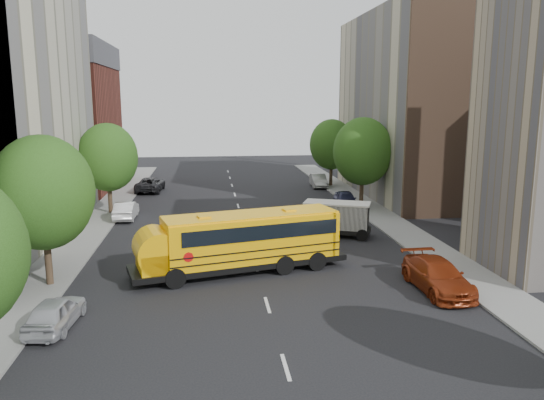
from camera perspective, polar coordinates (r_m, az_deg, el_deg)
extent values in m
plane|color=black|center=(33.16, -2.06, -6.08)|extent=(120.00, 120.00, 0.00)
cube|color=slate|center=(38.87, -19.91, -4.11)|extent=(3.00, 80.00, 0.12)
cube|color=slate|center=(40.40, 13.81, -3.22)|extent=(3.00, 80.00, 0.12)
cube|color=silver|center=(42.80, -3.20, -2.22)|extent=(0.15, 64.00, 0.01)
cube|color=maroon|center=(61.65, -21.50, 7.13)|extent=(10.00, 15.00, 13.00)
cube|color=#C3B997|center=(55.60, 15.10, 9.77)|extent=(10.00, 22.00, 18.00)
cube|color=brown|center=(45.57, 20.30, 9.34)|extent=(10.10, 0.30, 18.00)
cylinder|color=yellow|center=(67.51, 21.08, 16.78)|extent=(1.00, 1.00, 35.00)
cylinder|color=#38281C|center=(29.99, -22.93, -5.90)|extent=(0.36, 0.36, 2.88)
ellipsoid|color=#214211|center=(29.23, -23.43, 0.73)|extent=(5.12, 5.12, 5.89)
cylinder|color=#38281C|center=(47.10, -17.02, 0.26)|extent=(0.36, 0.36, 2.81)
ellipsoid|color=#214211|center=(46.63, -17.25, 4.41)|extent=(4.99, 4.99, 5.74)
cylinder|color=#38281C|center=(48.31, 9.60, 0.92)|extent=(0.36, 0.36, 2.95)
ellipsoid|color=#214211|center=(47.84, 9.73, 5.18)|extent=(5.25, 5.25, 6.04)
cylinder|color=#38281C|center=(59.79, 6.35, 2.77)|extent=(0.36, 0.36, 2.74)
ellipsoid|color=#214211|center=(59.42, 6.42, 5.96)|extent=(4.86, 4.86, 5.59)
cube|color=black|center=(30.06, -3.49, -6.69)|extent=(12.43, 5.72, 0.32)
cube|color=#FFB305|center=(29.90, -2.13, -3.97)|extent=(10.11, 5.07, 2.49)
cube|color=#FFB305|center=(28.80, -13.03, -6.39)|extent=(2.51, 2.90, 1.08)
cube|color=black|center=(28.62, -10.88, -3.71)|extent=(1.15, 2.55, 1.30)
cube|color=#FFB305|center=(29.60, -2.15, -1.59)|extent=(10.06, 4.86, 0.15)
cube|color=black|center=(29.84, -1.75, -2.92)|extent=(9.29, 4.92, 0.81)
cube|color=black|center=(30.13, -2.12, -5.56)|extent=(10.13, 5.13, 0.06)
cube|color=black|center=(30.01, -2.13, -4.77)|extent=(10.13, 5.13, 0.06)
cube|color=#FFB305|center=(31.82, 6.28, -3.12)|extent=(0.84, 2.66, 2.49)
cube|color=#FFB305|center=(28.77, -7.66, -1.83)|extent=(0.79, 0.79, 0.11)
cube|color=#FFB305|center=(30.48, 2.27, -1.03)|extent=(0.79, 0.79, 0.11)
cylinder|color=#FFB305|center=(28.65, -13.07, -5.35)|extent=(2.83, 2.98, 2.27)
cylinder|color=red|center=(27.56, -9.46, -6.21)|extent=(0.53, 0.18, 0.54)
cylinder|color=black|center=(27.86, -10.98, -8.42)|extent=(1.13, 0.59, 1.08)
cylinder|color=black|center=(30.39, -11.93, -6.82)|extent=(1.13, 0.59, 1.08)
cylinder|color=black|center=(29.66, 1.75, -7.03)|extent=(1.13, 0.59, 1.08)
cylinder|color=black|center=(32.06, -0.17, -5.66)|extent=(1.13, 0.59, 1.08)
cylinder|color=black|center=(30.55, 5.51, -6.54)|extent=(1.13, 0.59, 1.08)
cylinder|color=black|center=(32.88, 3.37, -5.26)|extent=(1.13, 0.59, 1.08)
cube|color=black|center=(38.24, 6.21, -3.11)|extent=(6.06, 3.88, 0.29)
cube|color=white|center=(37.95, 6.96, -1.67)|extent=(4.77, 3.30, 1.73)
cube|color=white|center=(38.42, 3.12, -1.89)|extent=(1.91, 2.19, 1.15)
cube|color=silver|center=(37.76, 6.99, -0.32)|extent=(4.98, 3.46, 0.12)
cylinder|color=black|center=(37.69, 2.82, -3.38)|extent=(0.84, 0.52, 0.81)
cylinder|color=black|center=(39.51, 3.38, -2.72)|extent=(0.84, 0.52, 0.81)
cylinder|color=black|center=(37.31, 6.29, -3.58)|extent=(0.84, 0.52, 0.81)
cylinder|color=black|center=(39.15, 6.69, -2.91)|extent=(0.84, 0.52, 0.81)
cylinder|color=black|center=(37.08, 9.52, -3.76)|extent=(0.84, 0.52, 0.81)
cylinder|color=black|center=(38.94, 9.77, -3.07)|extent=(0.84, 0.52, 0.81)
imported|color=#B1B3B8|center=(24.80, -22.28, -11.14)|extent=(2.01, 4.18, 1.38)
imported|color=silver|center=(44.79, -15.43, -1.07)|extent=(1.55, 4.40, 1.45)
imported|color=black|center=(57.61, -12.97, 1.65)|extent=(2.93, 5.69, 1.54)
imported|color=maroon|center=(28.45, 17.37, -7.80)|extent=(2.35, 5.48, 1.57)
imported|color=#323459|center=(48.23, 7.92, 0.06)|extent=(2.08, 4.49, 1.49)
imported|color=#9B9B96|center=(59.32, 5.01, 2.11)|extent=(1.81, 4.51, 1.46)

